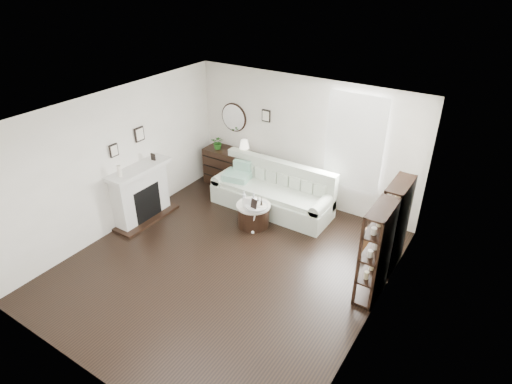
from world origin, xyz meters
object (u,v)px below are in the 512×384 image
Objects in this scene: drum_table at (253,215)px; pedestal_table at (257,207)px; sofa at (273,194)px; dresser at (231,168)px.

pedestal_table is at bearing -35.26° from drum_table.
sofa is 1.42m from dresser.
sofa is 2.01× the size of dresser.
sofa reaches higher than dresser.
drum_table is 1.21× the size of pedestal_table.
dresser reaches higher than drum_table.
drum_table is at bearing -89.20° from sofa.
sofa is 3.79× the size of drum_table.
sofa is at bearing 90.80° from drum_table.
dresser reaches higher than pedestal_table.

